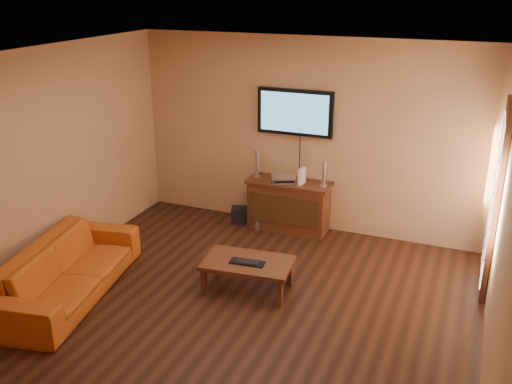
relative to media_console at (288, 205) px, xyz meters
The scene contains 14 objects.
ground_plane 2.30m from the media_console, 85.03° to the right, with size 5.00×5.00×0.00m, color black.
room_walls 2.12m from the media_console, 83.15° to the right, with size 5.00×5.00×5.00m.
french_door 2.80m from the media_console, 12.04° to the right, with size 0.07×1.02×2.22m.
media_console is the anchor object (origin of this frame).
television 1.32m from the media_console, 90.00° to the left, with size 1.07×0.08×0.63m.
coffee_table 1.79m from the media_console, 85.96° to the right, with size 1.06×0.70×0.37m.
sofa 3.15m from the media_console, 122.96° to the right, with size 2.13×0.62×0.83m, color #BB4E14.
speaker_left 0.74m from the media_console, behind, with size 0.11×0.11×0.39m.
speaker_right 0.72m from the media_console, ahead, with size 0.10×0.10×0.36m.
av_receiver 0.41m from the media_console, 149.77° to the right, with size 0.33×0.24×0.08m, color silver.
game_console 0.52m from the media_console, ahead, with size 0.05×0.17×0.23m, color white.
subwoofer 0.80m from the media_console, behind, with size 0.22×0.22×0.22m, color black.
bottle 0.54m from the media_console, 142.08° to the right, with size 0.06×0.06×0.18m.
keyboard 1.84m from the media_console, 85.62° to the right, with size 0.41×0.18×0.02m.
Camera 1 is at (2.21, -4.86, 3.42)m, focal length 40.00 mm.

